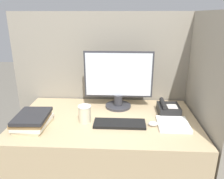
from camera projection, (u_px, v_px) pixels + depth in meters
The scene contains 10 objects.
cubicle_panel_rear at pixel (110, 97), 2.10m from camera, with size 1.78×0.04×1.55m.
cubicle_panel_right at pixel (201, 117), 1.67m from camera, with size 0.04×0.87×1.55m.
desk at pixel (107, 160), 1.81m from camera, with size 1.38×0.81×0.76m.
monitor at pixel (118, 81), 1.82m from camera, with size 0.57×0.22×0.48m.
keyboard at pixel (120, 124), 1.58m from camera, with size 0.38×0.14×0.02m.
mouse at pixel (153, 124), 1.56m from camera, with size 0.07×0.04×0.04m.
coffee_cup at pixel (85, 114), 1.61m from camera, with size 0.10×0.10×0.13m.
book_stack at pixel (32, 120), 1.55m from camera, with size 0.24×0.29×0.09m.
desk_telephone at pixel (168, 109), 1.76m from camera, with size 0.17×0.19×0.10m.
paper_pile at pixel (173, 124), 1.58m from camera, with size 0.22×0.24×0.02m.
Camera 1 is at (0.13, -1.11, 1.52)m, focal length 35.00 mm.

